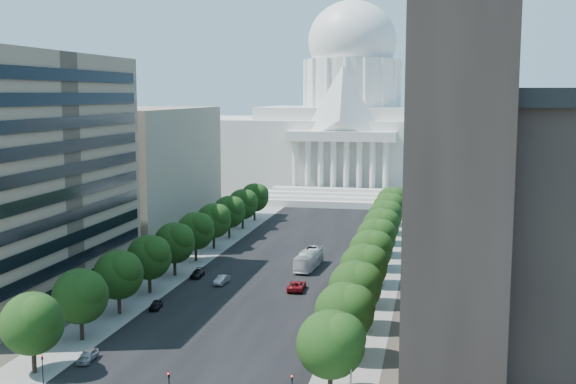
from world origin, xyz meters
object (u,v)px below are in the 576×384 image
Objects in this scene: car_dark_a at (156,305)px; city_bus at (309,259)px; car_parked at (88,356)px; car_silver at (222,280)px; car_dark_b at (197,274)px; car_red at (297,286)px.

city_bus is (18.86, 30.96, 1.11)m from car_dark_a.
car_parked reaches higher than car_dark_a.
car_dark_a is 0.90× the size of car_parked.
city_bus is at bearing 53.80° from car_silver.
city_bus reaches higher than car_dark_a.
car_dark_b is at bearing 83.25° from car_dark_a.
car_silver is at bearing 77.40° from car_parked.
car_dark_a is 0.30× the size of city_bus.
car_red is 1.29× the size of car_dark_b.
car_silver is at bearing -34.92° from car_dark_b.
car_silver is at bearing 64.01° from car_dark_a.
car_dark_b is (-19.54, 5.12, -0.16)m from car_red.
car_parked is (0.02, -42.88, 0.05)m from car_dark_b.
city_bus reaches higher than car_red.
car_dark_b reaches higher than car_dark_a.
car_silver is 39.62m from car_parked.
city_bus is at bearing -89.64° from car_red.
car_dark_b is (-5.74, 3.68, -0.09)m from car_silver.
car_silver is 0.36× the size of city_bus.
car_dark_a is 17.43m from car_silver.
car_dark_a is 36.27m from city_bus.
car_red reaches higher than car_parked.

